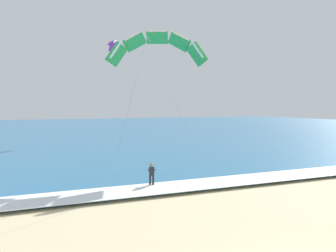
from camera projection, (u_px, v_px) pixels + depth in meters
name	position (u px, v px, depth m)	size (l,w,h in m)	color
sea	(48.00, 131.00, 77.23)	(200.00, 120.00, 0.20)	teal
surf_foam	(156.00, 188.00, 23.55)	(200.00, 3.12, 0.04)	white
surfboard	(152.00, 188.00, 24.56)	(0.91, 1.47, 0.09)	#E04C38
kitesurfer	(152.00, 174.00, 24.52)	(0.64, 0.64, 1.69)	#232328
kite_primary	(157.00, 45.00, 33.22)	(8.25, 10.19, 10.98)	green
kite_distant	(115.00, 46.00, 56.40)	(3.42, 5.16, 2.04)	purple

